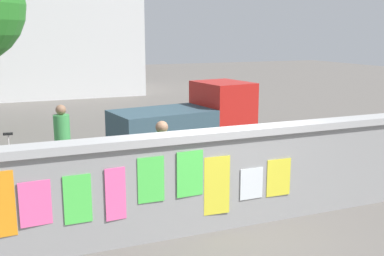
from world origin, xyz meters
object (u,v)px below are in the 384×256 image
person_bystander (162,156)px  motorcycle (30,183)px  bicycle_near (3,159)px  person_walking (62,134)px  auto_rickshaw_truck (190,121)px  bicycle_far (324,164)px

person_bystander → motorcycle: bearing=155.3°
bicycle_near → person_bystander: bearing=-51.5°
motorcycle → person_walking: bearing=63.7°
person_walking → person_bystander: same height
motorcycle → person_bystander: 2.45m
motorcycle → bicycle_near: (-0.45, 2.30, -0.10)m
motorcycle → person_walking: person_walking is taller
auto_rickshaw_truck → person_bystander: 3.77m
bicycle_far → person_bystander: (-3.72, -0.26, 0.62)m
motorcycle → bicycle_near: bicycle_near is taller
auto_rickshaw_truck → bicycle_near: (-4.49, 0.03, -0.54)m
auto_rickshaw_truck → motorcycle: (-4.04, -2.27, -0.44)m
motorcycle → bicycle_far: size_ratio=1.13×
person_bystander → bicycle_far: bearing=4.0°
bicycle_far → person_bystander: 3.78m
bicycle_far → person_walking: (-5.12, 2.31, 0.62)m
motorcycle → bicycle_far: bicycle_far is taller
auto_rickshaw_truck → person_walking: size_ratio=2.33×
motorcycle → bicycle_far: (5.89, -0.74, -0.10)m
motorcycle → bicycle_far: 5.94m
bicycle_far → motorcycle: bearing=172.8°
auto_rickshaw_truck → person_bystander: size_ratio=2.33×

